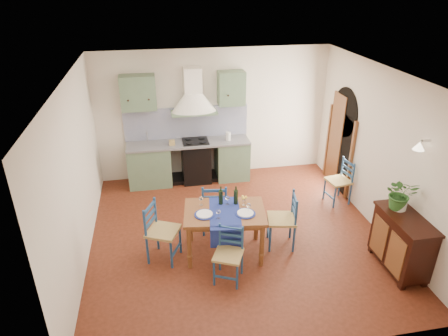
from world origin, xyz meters
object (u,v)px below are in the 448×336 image
(chair_near, at_px, (229,254))
(potted_plant, at_px, (401,194))
(dining_table, at_px, (225,216))
(sideboard, at_px, (401,241))

(chair_near, bearing_deg, potted_plant, 0.14)
(dining_table, xyz_separation_m, potted_plant, (2.56, -0.60, 0.48))
(dining_table, distance_m, sideboard, 2.70)
(dining_table, xyz_separation_m, sideboard, (2.56, -0.85, -0.20))
(dining_table, xyz_separation_m, chair_near, (-0.05, -0.61, -0.27))
(sideboard, bearing_deg, chair_near, 174.71)
(dining_table, relative_size, potted_plant, 2.69)
(dining_table, relative_size, chair_near, 1.58)
(chair_near, height_order, potted_plant, potted_plant)
(potted_plant, bearing_deg, dining_table, 166.77)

